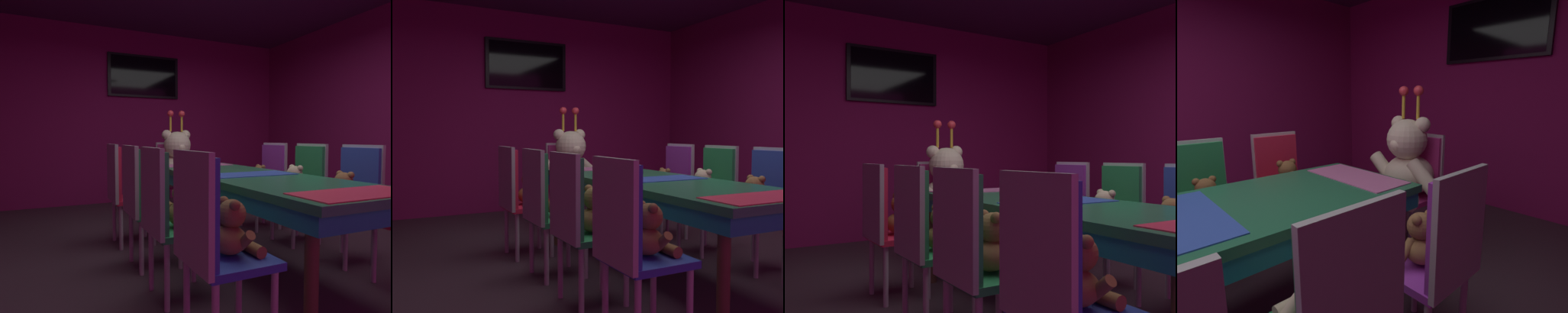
% 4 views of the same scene
% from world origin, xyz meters
% --- Properties ---
extents(ground_plane, '(7.90, 7.90, 0.00)m').
position_xyz_m(ground_plane, '(0.00, 0.00, 0.00)').
color(ground_plane, '#3F2D38').
extents(wall_back, '(5.20, 0.12, 2.80)m').
position_xyz_m(wall_back, '(0.00, 3.20, 1.40)').
color(wall_back, '#8C1959').
rests_on(wall_back, ground_plane).
extents(banquet_table, '(0.90, 2.49, 0.75)m').
position_xyz_m(banquet_table, '(0.00, 0.00, 0.65)').
color(banquet_table, '#26724C').
rests_on(banquet_table, ground_plane).
extents(chair_left_0, '(0.42, 0.41, 0.98)m').
position_xyz_m(chair_left_0, '(-0.86, -0.92, 0.60)').
color(chair_left_0, '#2D47B2').
rests_on(chair_left_0, ground_plane).
extents(teddy_left_0, '(0.24, 0.31, 0.29)m').
position_xyz_m(teddy_left_0, '(-0.71, -0.92, 0.58)').
color(teddy_left_0, brown).
rests_on(teddy_left_0, chair_left_0).
extents(chair_left_1, '(0.42, 0.41, 0.98)m').
position_xyz_m(chair_left_1, '(-0.86, -0.32, 0.60)').
color(chair_left_1, '#268C4C').
rests_on(chair_left_1, ground_plane).
extents(teddy_left_1, '(0.25, 0.33, 0.31)m').
position_xyz_m(teddy_left_1, '(-0.72, -0.32, 0.59)').
color(teddy_left_1, olive).
rests_on(teddy_left_1, chair_left_1).
extents(chair_left_2, '(0.42, 0.41, 0.98)m').
position_xyz_m(chair_left_2, '(-0.86, 0.27, 0.60)').
color(chair_left_2, '#268C4C').
rests_on(chair_left_2, ground_plane).
extents(teddy_left_2, '(0.23, 0.30, 0.28)m').
position_xyz_m(teddy_left_2, '(-0.71, 0.27, 0.58)').
color(teddy_left_2, brown).
rests_on(teddy_left_2, chair_left_2).
extents(chair_left_3, '(0.42, 0.41, 0.98)m').
position_xyz_m(chair_left_3, '(-0.87, 0.91, 0.60)').
color(chair_left_3, red).
rests_on(chair_left_3, ground_plane).
extents(teddy_left_3, '(0.26, 0.33, 0.31)m').
position_xyz_m(teddy_left_3, '(-0.73, 0.91, 0.59)').
color(teddy_left_3, brown).
rests_on(teddy_left_3, chair_left_3).
extents(chair_right_1, '(0.42, 0.41, 0.98)m').
position_xyz_m(chair_right_1, '(0.87, -0.31, 0.60)').
color(chair_right_1, '#2D47B2').
rests_on(chair_right_1, ground_plane).
extents(teddy_right_1, '(0.25, 0.32, 0.31)m').
position_xyz_m(teddy_right_1, '(0.73, -0.31, 0.59)').
color(teddy_right_1, olive).
rests_on(teddy_right_1, chair_right_1).
extents(chair_right_2, '(0.42, 0.41, 0.98)m').
position_xyz_m(chair_right_2, '(0.86, 0.27, 0.60)').
color(chair_right_2, '#268C4C').
rests_on(chair_right_2, ground_plane).
extents(teddy_right_2, '(0.26, 0.34, 0.32)m').
position_xyz_m(teddy_right_2, '(0.71, 0.27, 0.59)').
color(teddy_right_2, beige).
rests_on(teddy_right_2, chair_right_2).
extents(chair_right_3, '(0.42, 0.41, 0.98)m').
position_xyz_m(chair_right_3, '(0.86, 0.87, 0.60)').
color(chair_right_3, purple).
rests_on(chair_right_3, ground_plane).
extents(teddy_right_3, '(0.23, 0.29, 0.28)m').
position_xyz_m(teddy_right_3, '(0.72, 0.87, 0.58)').
color(teddy_right_3, olive).
rests_on(teddy_right_3, chair_right_3).
extents(throne_chair, '(0.41, 0.42, 0.98)m').
position_xyz_m(throne_chair, '(0.00, 1.79, 0.60)').
color(throne_chair, '#CC338C').
rests_on(throne_chair, ground_plane).
extents(king_teddy_bear, '(0.72, 0.56, 0.93)m').
position_xyz_m(king_teddy_bear, '(0.00, 1.62, 0.76)').
color(king_teddy_bear, beige).
rests_on(king_teddy_bear, throne_chair).
extents(wall_tv, '(1.18, 0.06, 0.68)m').
position_xyz_m(wall_tv, '(0.00, 3.11, 2.05)').
color(wall_tv, black).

